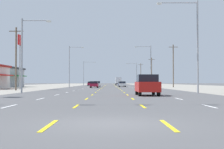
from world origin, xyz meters
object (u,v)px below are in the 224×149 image
at_px(sedan_far_left_farthest, 90,84).
at_px(streetlight_left_row_0, 25,50).
at_px(pole_sign_left_row_1, 20,48).
at_px(streetlight_right_row_0, 193,39).
at_px(sedan_inner_right_farther, 121,84).
at_px(streetlight_right_row_2, 135,72).
at_px(hatchback_far_right_mid, 140,84).
at_px(box_truck_inner_right_distant_b, 118,81).
at_px(hatchback_inner_left_far, 97,84).
at_px(sedan_inner_right_midfar, 122,84).
at_px(suv_inner_right_nearest, 147,85).
at_px(streetlight_left_row_1, 71,64).
at_px(streetlight_left_row_2, 85,71).
at_px(sedan_inner_left_near, 94,84).
at_px(streetlight_right_row_1, 149,63).
at_px(hatchback_far_left_distant_a, 92,83).

relative_size(sedan_far_left_farthest, streetlight_left_row_0, 0.52).
height_order(pole_sign_left_row_1, streetlight_right_row_0, streetlight_right_row_0).
bearing_deg(sedan_inner_right_farther, streetlight_right_row_2, 76.83).
relative_size(hatchback_far_right_mid, pole_sign_left_row_1, 0.40).
bearing_deg(box_truck_inner_right_distant_b, streetlight_left_row_0, -97.95).
bearing_deg(hatchback_inner_left_far, sedan_far_left_farthest, 98.55).
distance_m(sedan_inner_right_midfar, streetlight_right_row_0, 49.27).
bearing_deg(suv_inner_right_nearest, streetlight_right_row_2, 86.19).
relative_size(streetlight_left_row_1, streetlight_left_row_2, 1.11).
distance_m(sedan_inner_left_near, streetlight_left_row_1, 11.15).
bearing_deg(streetlight_right_row_0, hatchback_inner_left_far, 104.20).
bearing_deg(streetlight_right_row_0, streetlight_right_row_1, 89.87).
bearing_deg(streetlight_right_row_1, streetlight_right_row_0, -90.13).
bearing_deg(box_truck_inner_right_distant_b, sedan_far_left_farthest, -116.51).
relative_size(suv_inner_right_nearest, hatchback_inner_left_far, 1.26).
bearing_deg(sedan_inner_right_midfar, sedan_inner_right_farther, 89.86).
bearing_deg(sedan_inner_right_midfar, pole_sign_left_row_1, -124.18).
height_order(suv_inner_right_nearest, streetlight_right_row_1, streetlight_right_row_1).
distance_m(suv_inner_right_nearest, pole_sign_left_row_1, 33.60).
height_order(sedan_far_left_farthest, hatchback_far_left_distant_a, hatchback_far_left_distant_a).
bearing_deg(hatchback_far_right_mid, sedan_far_left_farthest, 112.10).
bearing_deg(hatchback_far_right_mid, hatchback_far_left_distant_a, 107.13).
relative_size(suv_inner_right_nearest, hatchback_far_right_mid, 1.26).
relative_size(hatchback_inner_left_far, sedan_far_left_farthest, 0.87).
height_order(pole_sign_left_row_1, streetlight_left_row_0, pole_sign_left_row_1).
distance_m(sedan_inner_right_midfar, streetlight_left_row_1, 15.13).
bearing_deg(streetlight_left_row_1, hatchback_far_right_mid, -10.24).
distance_m(sedan_inner_right_farther, hatchback_far_left_distant_a, 28.85).
xyz_separation_m(streetlight_left_row_0, streetlight_left_row_2, (0.17, 85.77, 0.43)).
bearing_deg(sedan_inner_right_midfar, streetlight_right_row_1, -41.03).
relative_size(suv_inner_right_nearest, streetlight_right_row_2, 0.57).
xyz_separation_m(sedan_inner_right_midfar, hatchback_far_left_distant_a, (-10.25, 36.82, 0.03)).
xyz_separation_m(hatchback_inner_left_far, box_truck_inner_right_distant_b, (6.96, 42.24, 1.05)).
bearing_deg(sedan_inner_left_near, pole_sign_left_row_1, -129.65).
relative_size(sedan_far_left_farthest, streetlight_right_row_0, 0.42).
height_order(sedan_inner_right_farther, streetlight_left_row_0, streetlight_left_row_0).
distance_m(streetlight_right_row_0, streetlight_left_row_2, 87.92).
height_order(suv_inner_right_nearest, hatchback_far_right_mid, suv_inner_right_nearest).
xyz_separation_m(sedan_inner_left_near, hatchback_far_right_mid, (10.59, 4.64, 0.03)).
bearing_deg(sedan_inner_right_midfar, streetlight_right_row_2, 80.21).
distance_m(suv_inner_right_nearest, sedan_inner_left_near, 42.22).
relative_size(suv_inner_right_nearest, box_truck_inner_right_distant_b, 0.68).
relative_size(sedan_inner_left_near, streetlight_left_row_1, 0.44).
height_order(hatchback_far_right_mid, hatchback_far_left_distant_a, same).
xyz_separation_m(hatchback_far_right_mid, pole_sign_left_row_1, (-23.07, -19.70, 6.56)).
xyz_separation_m(sedan_inner_left_near, streetlight_left_row_2, (-6.08, 50.58, 4.67)).
distance_m(sedan_inner_right_farther, streetlight_left_row_1, 20.95).
xyz_separation_m(hatchback_far_left_distant_a, streetlight_right_row_2, (16.68, 0.40, 4.29)).
xyz_separation_m(hatchback_far_left_distant_a, box_truck_inner_right_distant_b, (10.38, 9.14, 1.05)).
xyz_separation_m(sedan_inner_left_near, pole_sign_left_row_1, (-12.48, -15.06, 6.59)).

